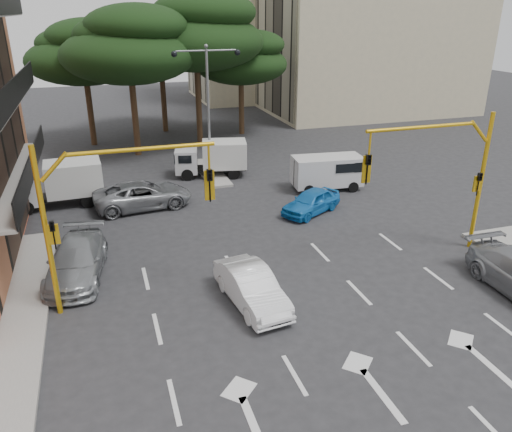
{
  "coord_description": "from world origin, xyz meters",
  "views": [
    {
      "loc": [
        -6.59,
        -14.18,
        9.82
      ],
      "look_at": [
        -0.57,
        4.61,
        1.6
      ],
      "focal_mm": 35.0,
      "sensor_mm": 36.0,
      "label": 1
    }
  ],
  "objects": [
    {
      "name": "pine_left_far",
      "position": [
        -6.94,
        25.96,
        6.91
      ],
      "size": [
        8.32,
        8.32,
        9.3
      ],
      "color": "#382616",
      "rests_on": "ground"
    },
    {
      "name": "median_strip",
      "position": [
        0.0,
        16.0,
        0.07
      ],
      "size": [
        1.4,
        6.0,
        0.15
      ],
      "primitive_type": "cube",
      "color": "gray",
      "rests_on": "ground"
    },
    {
      "name": "signal_mast_right",
      "position": [
        6.8,
        1.99,
        3.88
      ],
      "size": [
        5.79,
        0.37,
        6.0
      ],
      "color": "gold",
      "rests_on": "ground"
    },
    {
      "name": "car_silver_cross_a",
      "position": [
        -4.74,
        11.26,
        0.71
      ],
      "size": [
        5.3,
        2.85,
        1.42
      ],
      "primitive_type": "imported",
      "rotation": [
        0.0,
        0.0,
        1.67
      ],
      "color": "gray",
      "rests_on": "ground"
    },
    {
      "name": "car_silver_wagon",
      "position": [
        -8.0,
        4.48,
        0.71
      ],
      "size": [
        2.69,
        5.11,
        1.41
      ],
      "primitive_type": "imported",
      "rotation": [
        0.0,
        0.0,
        -0.15
      ],
      "color": "#95999D",
      "rests_on": "ground"
    },
    {
      "name": "pine_left_near",
      "position": [
        -3.94,
        21.96,
        7.6
      ],
      "size": [
        9.15,
        9.15,
        10.23
      ],
      "color": "#382616",
      "rests_on": "ground"
    },
    {
      "name": "car_blue_compact",
      "position": [
        3.45,
        7.84,
        0.62
      ],
      "size": [
        3.89,
        3.06,
        1.24
      ],
      "primitive_type": "imported",
      "rotation": [
        0.0,
        0.0,
        -1.06
      ],
      "color": "blue",
      "rests_on": "ground"
    },
    {
      "name": "pine_right",
      "position": [
        5.06,
        25.96,
        6.22
      ],
      "size": [
        7.49,
        7.49,
        8.37
      ],
      "color": "#382616",
      "rests_on": "ground"
    },
    {
      "name": "pine_back",
      "position": [
        -0.94,
        28.96,
        7.6
      ],
      "size": [
        9.15,
        9.15,
        10.23
      ],
      "color": "#382616",
      "rests_on": "ground"
    },
    {
      "name": "signal_mast_left",
      "position": [
        -6.8,
        1.99,
        3.88
      ],
      "size": [
        5.79,
        0.37,
        6.0
      ],
      "color": "gold",
      "rests_on": "ground"
    },
    {
      "name": "ground",
      "position": [
        0.0,
        0.0,
        0.0
      ],
      "size": [
        120.0,
        120.0,
        0.0
      ],
      "primitive_type": "plane",
      "color": "#28282B",
      "rests_on": "ground"
    },
    {
      "name": "apartment_beige_far",
      "position": [
        12.95,
        44.0,
        8.35
      ],
      "size": [
        16.2,
        12.15,
        16.7
      ],
      "color": "beige",
      "rests_on": "ground"
    },
    {
      "name": "box_truck_a",
      "position": [
        -9.0,
        12.93,
        1.18
      ],
      "size": [
        4.87,
        2.24,
        2.35
      ],
      "primitive_type": null,
      "rotation": [
        0.0,
        0.0,
        1.62
      ],
      "color": "silver",
      "rests_on": "ground"
    },
    {
      "name": "box_truck_b",
      "position": [
        -0.02,
        15.5,
        1.11
      ],
      "size": [
        4.8,
        2.82,
        2.21
      ],
      "primitive_type": null,
      "rotation": [
        0.0,
        0.0,
        1.35
      ],
      "color": "silver",
      "rests_on": "ground"
    },
    {
      "name": "street_lamp_center",
      "position": [
        0.0,
        16.0,
        5.43
      ],
      "size": [
        4.16,
        0.36,
        7.77
      ],
      "color": "slate",
      "rests_on": "median_strip"
    },
    {
      "name": "apartment_beige_near",
      "position": [
        19.95,
        32.0,
        9.35
      ],
      "size": [
        20.2,
        12.15,
        18.7
      ],
      "color": "beige",
      "rests_on": "ground"
    },
    {
      "name": "car_white_hatch",
      "position": [
        -2.05,
        0.51,
        0.67
      ],
      "size": [
        1.93,
        4.2,
        1.33
      ],
      "primitive_type": "imported",
      "rotation": [
        0.0,
        0.0,
        0.13
      ],
      "color": "white",
      "rests_on": "ground"
    },
    {
      "name": "pine_center",
      "position": [
        1.06,
        23.96,
        8.3
      ],
      "size": [
        9.98,
        9.98,
        11.16
      ],
      "color": "#382616",
      "rests_on": "ground"
    },
    {
      "name": "van_white",
      "position": [
        5.82,
        11.0,
        1.0
      ],
      "size": [
        4.16,
        2.21,
        1.99
      ],
      "primitive_type": null,
      "rotation": [
        0.0,
        0.0,
        -1.68
      ],
      "color": "silver",
      "rests_on": "ground"
    }
  ]
}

